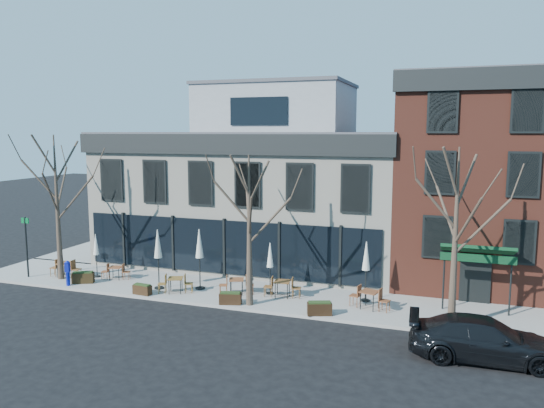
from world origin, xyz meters
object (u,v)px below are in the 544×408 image
(cafe_set_0, at_px, (66,268))
(parked_sedan, at_px, (485,339))
(umbrella_0, at_px, (96,247))
(call_box, at_px, (68,272))

(cafe_set_0, bearing_deg, parked_sedan, -9.58)
(cafe_set_0, bearing_deg, umbrella_0, 19.74)
(parked_sedan, relative_size, umbrella_0, 2.20)
(parked_sedan, xyz_separation_m, cafe_set_0, (-21.66, 3.65, -0.12))
(call_box, bearing_deg, umbrella_0, 79.37)
(call_box, bearing_deg, parked_sedan, -6.50)
(parked_sedan, distance_m, cafe_set_0, 21.96)
(cafe_set_0, bearing_deg, call_box, -46.07)
(parked_sedan, height_order, umbrella_0, umbrella_0)
(parked_sedan, distance_m, umbrella_0, 20.48)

